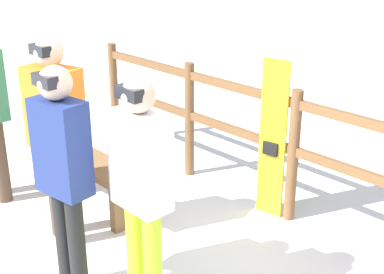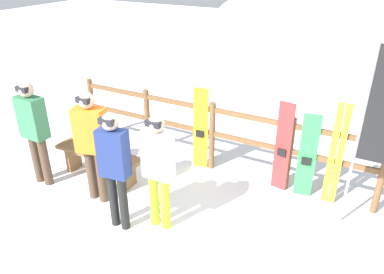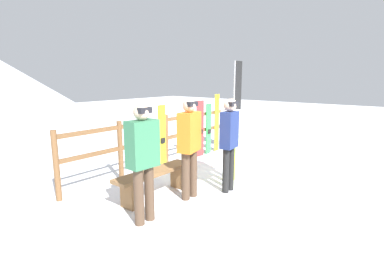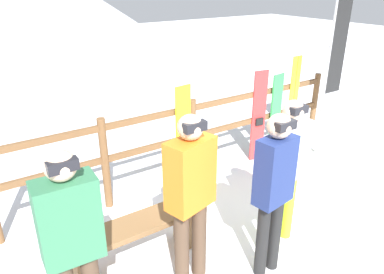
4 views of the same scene
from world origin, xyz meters
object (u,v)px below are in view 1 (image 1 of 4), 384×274
(person_white, at_px, (141,182))
(snowboard_yellow, at_px, (272,141))
(bench, at_px, (87,168))
(person_orange, at_px, (56,128))
(person_navy, at_px, (63,167))

(person_white, relative_size, snowboard_yellow, 1.14)
(bench, xyz_separation_m, snowboard_yellow, (1.31, 1.10, 0.35))
(person_orange, xyz_separation_m, person_navy, (0.69, -0.35, 0.01))
(person_orange, relative_size, snowboard_yellow, 1.18)
(bench, bearing_deg, person_orange, -52.03)
(bench, relative_size, person_orange, 0.91)
(snowboard_yellow, bearing_deg, person_orange, -120.72)
(person_white, xyz_separation_m, snowboard_yellow, (-0.23, 1.66, -0.25))
(person_white, bearing_deg, person_navy, -150.66)
(bench, xyz_separation_m, person_orange, (0.37, -0.48, 0.63))
(person_orange, distance_m, person_navy, 0.78)
(bench, xyz_separation_m, person_white, (1.55, -0.56, 0.60))
(person_navy, bearing_deg, bench, 141.93)
(bench, height_order, person_navy, person_navy)
(person_orange, distance_m, snowboard_yellow, 1.86)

